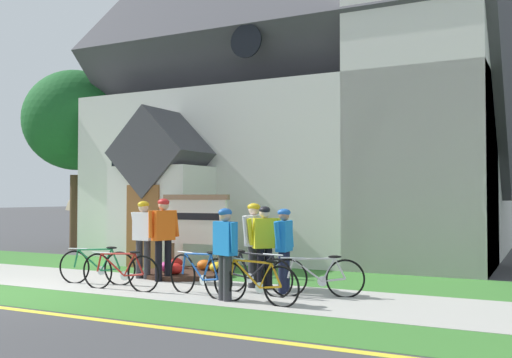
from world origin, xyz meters
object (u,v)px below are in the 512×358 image
at_px(cyclist_in_yellow_jersey, 284,244).
at_px(cyclist_in_blue_jersey, 225,247).
at_px(church_sign, 196,222).
at_px(bicycle_yellow, 317,277).
at_px(cyclist_in_red_jersey, 265,241).
at_px(bicycle_red, 255,282).
at_px(cyclist_in_green_jersey, 163,232).
at_px(yard_deciduous_tree, 76,121).
at_px(bicycle_green, 254,274).
at_px(cyclist_in_white_jersey, 143,233).
at_px(bicycle_white, 120,271).
at_px(bicycle_black, 97,266).
at_px(bicycle_blue, 200,275).
at_px(cyclist_in_orange_jersey, 254,238).

bearing_deg(cyclist_in_yellow_jersey, cyclist_in_blue_jersey, -115.48).
bearing_deg(cyclist_in_yellow_jersey, church_sign, 152.15).
distance_m(bicycle_yellow, cyclist_in_red_jersey, 1.39).
bearing_deg(bicycle_red, bicycle_yellow, 58.29).
xyz_separation_m(cyclist_in_green_jersey, yard_deciduous_tree, (-7.09, 4.72, 3.35)).
distance_m(bicycle_green, cyclist_in_white_jersey, 3.22).
xyz_separation_m(church_sign, bicycle_white, (0.03, -2.71, -0.83)).
height_order(church_sign, bicycle_black, church_sign).
bearing_deg(cyclist_in_green_jersey, bicycle_green, -13.91).
relative_size(bicycle_black, cyclist_in_red_jersey, 1.05).
distance_m(bicycle_green, cyclist_in_red_jersey, 0.83).
relative_size(church_sign, yard_deciduous_tree, 0.30).
bearing_deg(church_sign, bicycle_blue, -55.78).
bearing_deg(bicycle_white, cyclist_in_white_jersey, 111.86).
bearing_deg(yard_deciduous_tree, cyclist_in_red_jersey, -26.48).
bearing_deg(cyclist_in_red_jersey, bicycle_green, -83.36).
height_order(bicycle_red, cyclist_in_orange_jersey, cyclist_in_orange_jersey).
bearing_deg(bicycle_green, yard_deciduous_tree, 150.85).
bearing_deg(church_sign, cyclist_in_green_jersey, -88.14).
bearing_deg(bicycle_white, yard_deciduous_tree, 139.25).
bearing_deg(bicycle_yellow, bicycle_green, -166.99).
bearing_deg(yard_deciduous_tree, bicycle_yellow, -25.33).
bearing_deg(cyclist_in_green_jersey, cyclist_in_red_jersey, -0.23).
bearing_deg(bicycle_white, bicycle_green, 16.92).
distance_m(church_sign, cyclist_in_red_jersey, 2.81).
bearing_deg(bicycle_yellow, bicycle_white, -164.30).
xyz_separation_m(cyclist_in_white_jersey, cyclist_in_red_jersey, (3.01, -0.09, -0.07)).
bearing_deg(cyclist_in_white_jersey, bicycle_yellow, -5.82).
distance_m(cyclist_in_orange_jersey, cyclist_in_white_jersey, 2.71).
height_order(cyclist_in_red_jersey, cyclist_in_yellow_jersey, cyclist_in_red_jersey).
xyz_separation_m(bicycle_green, bicycle_blue, (-0.77, -0.63, 0.01)).
relative_size(bicycle_blue, yard_deciduous_tree, 0.27).
bearing_deg(bicycle_green, cyclist_in_green_jersey, 166.09).
distance_m(cyclist_in_orange_jersey, cyclist_in_red_jersey, 0.32).
bearing_deg(cyclist_in_green_jersey, bicycle_red, -26.39).
bearing_deg(bicycle_green, bicycle_white, -163.08).
distance_m(church_sign, bicycle_white, 2.83).
bearing_deg(bicycle_yellow, cyclist_in_white_jersey, 174.18).
distance_m(bicycle_white, yard_deciduous_tree, 10.17).
bearing_deg(cyclist_in_green_jersey, yard_deciduous_tree, 146.33).
relative_size(bicycle_white, cyclist_in_red_jersey, 1.11).
bearing_deg(bicycle_yellow, cyclist_in_orange_jersey, 163.08).
bearing_deg(cyclist_in_red_jersey, cyclist_in_white_jersey, 178.28).
xyz_separation_m(bicycle_white, cyclist_in_red_jersey, (2.42, 1.36, 0.57)).
distance_m(bicycle_green, cyclist_in_yellow_jersey, 0.79).
bearing_deg(yard_deciduous_tree, cyclist_in_orange_jersey, -26.62).
bearing_deg(yard_deciduous_tree, bicycle_blue, -34.14).
distance_m(bicycle_blue, cyclist_in_orange_jersey, 1.53).
bearing_deg(bicycle_yellow, cyclist_in_yellow_jersey, 170.95).
xyz_separation_m(church_sign, cyclist_in_yellow_jersey, (2.97, -1.57, -0.29)).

